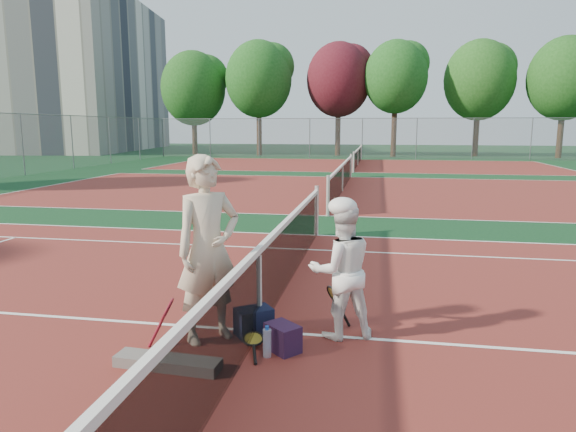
{
  "coord_description": "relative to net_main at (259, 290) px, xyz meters",
  "views": [
    {
      "loc": [
        1.32,
        -5.55,
        2.37
      ],
      "look_at": [
        0.0,
        1.9,
        1.05
      ],
      "focal_mm": 32.0,
      "sensor_mm": 36.0,
      "label": 1
    }
  ],
  "objects": [
    {
      "name": "tree_back_4",
      "position": [
        8.96,
        38.34,
        5.49
      ],
      "size": [
        5.51,
        5.51,
        9.18
      ],
      "color": "#382314",
      "rests_on": "ground"
    },
    {
      "name": "ground",
      "position": [
        0.0,
        0.0,
        -0.51
      ],
      "size": [
        130.0,
        130.0,
        0.0
      ],
      "primitive_type": "plane",
      "color": "#0D3218",
      "rests_on": "ground"
    },
    {
      "name": "net_far_a",
      "position": [
        0.0,
        13.5,
        0.0
      ],
      "size": [
        0.1,
        10.98,
        1.02
      ],
      "primitive_type": null,
      "color": "black",
      "rests_on": "ground"
    },
    {
      "name": "tree_back_3",
      "position": [
        2.41,
        36.79,
        5.69
      ],
      "size": [
        4.95,
        4.95,
        9.08
      ],
      "color": "#382314",
      "rests_on": "ground"
    },
    {
      "name": "net_main",
      "position": [
        0.0,
        0.0,
        0.0
      ],
      "size": [
        0.1,
        10.98,
        1.02
      ],
      "primitive_type": null,
      "color": "black",
      "rests_on": "ground"
    },
    {
      "name": "court_far_a",
      "position": [
        0.0,
        13.5,
        -0.51
      ],
      "size": [
        23.77,
        10.97,
        0.01
      ],
      "primitive_type": "cube",
      "color": "maroon",
      "rests_on": "ground"
    },
    {
      "name": "sports_bag_purple",
      "position": [
        0.36,
        -0.47,
        -0.36
      ],
      "size": [
        0.44,
        0.43,
        0.3
      ],
      "primitive_type": "cube",
      "rotation": [
        0.0,
        0.0,
        -0.73
      ],
      "color": "#24102C",
      "rests_on": "ground"
    },
    {
      "name": "court_main",
      "position": [
        0.0,
        0.0,
        -0.51
      ],
      "size": [
        23.77,
        10.97,
        0.01
      ],
      "primitive_type": "cube",
      "color": "maroon",
      "rests_on": "ground"
    },
    {
      "name": "player_b",
      "position": [
        0.94,
        0.04,
        0.26
      ],
      "size": [
        0.91,
        0.81,
        1.54
      ],
      "primitive_type": "imported",
      "rotation": [
        0.0,
        0.0,
        3.5
      ],
      "color": "white",
      "rests_on": "ground"
    },
    {
      "name": "tree_back_maroon",
      "position": [
        -2.13,
        37.61,
        5.62
      ],
      "size": [
        5.25,
        5.25,
        9.17
      ],
      "color": "#382314",
      "rests_on": "ground"
    },
    {
      "name": "tree_back_0",
      "position": [
        -14.47,
        37.2,
        5.06
      ],
      "size": [
        5.46,
        5.46,
        8.73
      ],
      "color": "#382314",
      "rests_on": "ground"
    },
    {
      "name": "net_far_b",
      "position": [
        0.0,
        27.0,
        0.0
      ],
      "size": [
        0.1,
        10.98,
        1.02
      ],
      "primitive_type": null,
      "color": "black",
      "rests_on": "ground"
    },
    {
      "name": "net_cover_canvas",
      "position": [
        -0.69,
        -1.06,
        -0.45
      ],
      "size": [
        1.09,
        0.32,
        0.11
      ],
      "primitive_type": "cube",
      "rotation": [
        0.0,
        0.0,
        -0.06
      ],
      "color": "#5E5955",
      "rests_on": "ground"
    },
    {
      "name": "sports_bag_navy",
      "position": [
        -0.04,
        -0.1,
        -0.35
      ],
      "size": [
        0.49,
        0.46,
        0.32
      ],
      "primitive_type": "cube",
      "rotation": [
        0.0,
        0.0,
        0.64
      ],
      "color": "black",
      "rests_on": "ground"
    },
    {
      "name": "tree_back_1",
      "position": [
        -8.66,
        36.89,
        5.71
      ],
      "size": [
        5.47,
        5.47,
        9.39
      ],
      "color": "#382314",
      "rests_on": "ground"
    },
    {
      "name": "court_far_b",
      "position": [
        0.0,
        27.0,
        -0.51
      ],
      "size": [
        23.77,
        10.97,
        0.01
      ],
      "primitive_type": "cube",
      "color": "maroon",
      "rests_on": "ground"
    },
    {
      "name": "racket_spare",
      "position": [
        0.02,
        -0.42,
        -0.45
      ],
      "size": [
        0.43,
        0.65,
        0.12
      ],
      "primitive_type": null,
      "rotation": [
        0.0,
        0.0,
        1.87
      ],
      "color": "black",
      "rests_on": "ground"
    },
    {
      "name": "racket_black_held",
      "position": [
        0.85,
        0.2,
        -0.24
      ],
      "size": [
        0.41,
        0.41,
        0.54
      ],
      "primitive_type": null,
      "rotation": [
        0.0,
        0.0,
        3.83
      ],
      "color": "black",
      "rests_on": "ground"
    },
    {
      "name": "racket_red",
      "position": [
        -0.88,
        -0.6,
        -0.24
      ],
      "size": [
        0.34,
        0.32,
        0.55
      ],
      "primitive_type": null,
      "rotation": [
        0.0,
        0.0,
        0.18
      ],
      "color": "maroon",
      "rests_on": "ground"
    },
    {
      "name": "fence_back",
      "position": [
        0.0,
        34.0,
        0.99
      ],
      "size": [
        32.0,
        0.06,
        3.0
      ],
      "primitive_type": null,
      "color": "slate",
      "rests_on": "ground"
    },
    {
      "name": "player_a",
      "position": [
        -0.5,
        -0.3,
        0.53
      ],
      "size": [
        0.89,
        0.89,
        2.08
      ],
      "primitive_type": "imported",
      "rotation": [
        0.0,
        0.0,
        0.79
      ],
      "color": "beige",
      "rests_on": "ground"
    },
    {
      "name": "tree_back_5",
      "position": [
        14.88,
        37.12,
        5.42
      ],
      "size": [
        5.43,
        5.43,
        9.06
      ],
      "color": "#382314",
      "rests_on": "ground"
    },
    {
      "name": "apartment_block",
      "position": [
        -28.0,
        44.0,
        6.99
      ],
      "size": [
        12.96,
        23.18,
        15.0
      ],
      "primitive_type": "cube",
      "rotation": [
        0.0,
        0.0,
        0.14
      ],
      "color": "beige",
      "rests_on": "ground"
    },
    {
      "name": "water_bottle",
      "position": [
        0.23,
        -0.64,
        -0.36
      ],
      "size": [
        0.09,
        0.09,
        0.3
      ],
      "primitive_type": "cylinder",
      "color": "#C9DEFE",
      "rests_on": "ground"
    }
  ]
}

